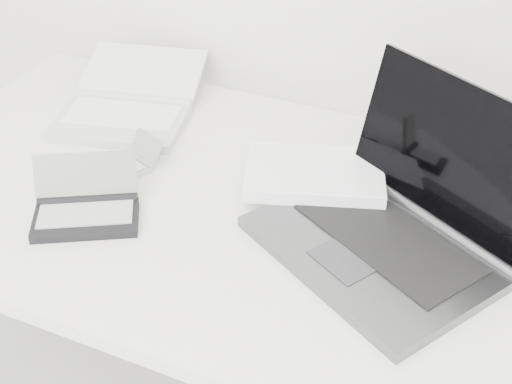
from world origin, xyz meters
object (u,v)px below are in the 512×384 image
at_px(netbook_open_white, 127,107).
at_px(palmtop_charcoal, 86,208).
at_px(laptop_large, 372,209).
at_px(desk, 279,230).

xyz_separation_m(netbook_open_white, palmtop_charcoal, (0.14, -0.35, -0.00)).
bearing_deg(palmtop_charcoal, laptop_large, -9.40).
bearing_deg(netbook_open_white, desk, -37.00).
relative_size(laptop_large, netbook_open_white, 1.40).
relative_size(desk, netbook_open_white, 3.85).
relative_size(desk, palmtop_charcoal, 6.92).
distance_m(laptop_large, palmtop_charcoal, 0.51).
height_order(desk, netbook_open_white, netbook_open_white).
bearing_deg(laptop_large, netbook_open_white, -165.76).
height_order(desk, laptop_large, laptop_large).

